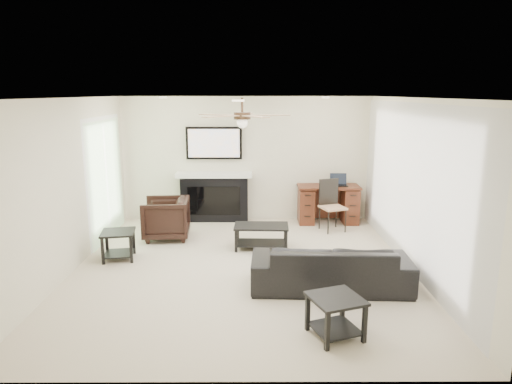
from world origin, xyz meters
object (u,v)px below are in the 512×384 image
sofa (331,266)px  desk (328,204)px  armchair (166,218)px  fireplace_unit (214,175)px  coffee_table (261,237)px

sofa → desk: (0.46, 3.14, 0.07)m
sofa → armchair: 3.37m
armchair → fireplace_unit: fireplace_unit is taller
fireplace_unit → armchair: bearing=-124.4°
coffee_table → fireplace_unit: fireplace_unit is taller
fireplace_unit → desk: (2.29, -0.14, -0.57)m
fireplace_unit → desk: 2.36m
armchair → desk: 3.22m
coffee_table → desk: desk is taller
armchair → sofa: bearing=46.3°
armchair → fireplace_unit: (0.78, 1.13, 0.59)m
coffee_table → fireplace_unit: (-0.92, 1.68, 0.75)m
fireplace_unit → sofa: bearing=-61.0°
desk → armchair: bearing=-162.1°
sofa → coffee_table: 1.84m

